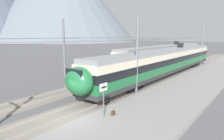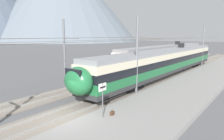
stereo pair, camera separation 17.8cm
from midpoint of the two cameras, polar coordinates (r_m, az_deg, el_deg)
The scene contains 11 objects.
ground_plane at distance 14.27m, azimuth -12.74°, elevation -14.24°, with size 400.00×400.00×0.00m, color #565659.
platform_slab at distance 11.84m, azimuth -0.76°, elevation -18.29°, with size 120.00×6.01×0.35m, color gray.
track_near at distance 15.08m, azimuth -15.58°, elevation -12.74°, with size 120.00×3.00×0.28m.
track_far at distance 18.73m, azimuth -24.02°, elevation -8.76°, with size 120.00×3.00×0.28m.
train_near_platform at distance 29.36m, azimuth 14.83°, elevation 2.55°, with size 34.62×2.87×4.27m.
train_far_track at distance 40.81m, azimuth 14.82°, elevation 4.48°, with size 33.85×2.95×4.27m.
catenary_mast_mid at distance 19.55m, azimuth 6.58°, elevation 4.34°, with size 41.63×1.64×7.58m.
catenary_mast_east at distance 41.47m, azimuth 23.85°, elevation 6.40°, with size 41.63×1.64×7.56m.
catenary_mast_far_side at distance 23.04m, azimuth -13.33°, elevation 4.96°, with size 41.63×2.48×7.54m.
platform_sign at distance 13.24m, azimuth -2.80°, elevation -6.42°, with size 0.70×0.08×2.33m.
handbag_near_sign at distance 14.10m, azimuth -0.06°, elevation -12.11°, with size 0.32×0.18×0.40m.
Camera 1 is at (-8.22, -10.12, 5.74)m, focal length 32.30 mm.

